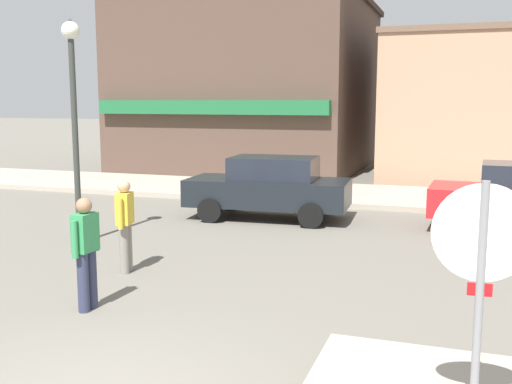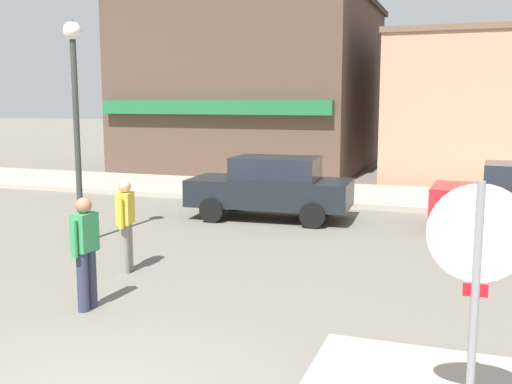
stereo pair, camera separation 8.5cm
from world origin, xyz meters
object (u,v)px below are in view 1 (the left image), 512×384
Objects in this scene: pedestrian_crossing_far at (125,223)px; stop_sign at (481,275)px; lamp_post at (74,99)px; pedestrian_crossing_near at (86,250)px; parked_car_nearest at (270,187)px.

stop_sign is at bearing -33.22° from pedestrian_crossing_far.
lamp_post is (-7.63, 5.21, 1.44)m from stop_sign.
stop_sign is at bearing -19.73° from pedestrian_crossing_near.
parked_car_nearest is (2.94, 3.77, -2.15)m from lamp_post.
lamp_post is 3.32m from pedestrian_crossing_far.
lamp_post is 4.72m from pedestrian_crossing_near.
pedestrian_crossing_far reaches higher than parked_car_nearest.
pedestrian_crossing_near and pedestrian_crossing_far have the same top height.
pedestrian_crossing_near is at bearing -53.22° from lamp_post.
pedestrian_crossing_far is at bearing 146.78° from stop_sign.
parked_car_nearest is at bearing 52.03° from lamp_post.
lamp_post is at bearing -127.97° from parked_car_nearest.
pedestrian_crossing_far is (2.05, -1.56, -2.09)m from lamp_post.
stop_sign is 1.43× the size of pedestrian_crossing_far.
stop_sign reaches higher than parked_car_nearest.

